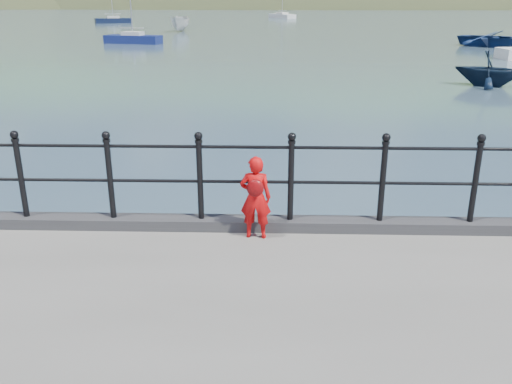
{
  "coord_description": "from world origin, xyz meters",
  "views": [
    {
      "loc": [
        0.35,
        -6.9,
        4.0
      ],
      "look_at": [
        0.14,
        -0.2,
        1.55
      ],
      "focal_mm": 38.0,
      "sensor_mm": 36.0,
      "label": 1
    }
  ],
  "objects_px": {
    "child": "(255,197)",
    "launch_white": "(180,23)",
    "railing": "(245,171)",
    "sailboat_left": "(113,21)",
    "launch_blue": "(498,39)",
    "sailboat_port": "(133,39)",
    "launch_navy": "(490,69)",
    "sailboat_deep": "(282,16)"
  },
  "relations": [
    {
      "from": "sailboat_deep",
      "to": "sailboat_left",
      "type": "distance_m",
      "value": 31.93
    },
    {
      "from": "child",
      "to": "launch_white",
      "type": "xyz_separation_m",
      "value": [
        -10.4,
        57.77,
        -0.65
      ]
    },
    {
      "from": "railing",
      "to": "sailboat_left",
      "type": "xyz_separation_m",
      "value": [
        -23.54,
        77.23,
        -1.48
      ]
    },
    {
      "from": "railing",
      "to": "sailboat_port",
      "type": "distance_m",
      "value": 43.19
    },
    {
      "from": "child",
      "to": "launch_white",
      "type": "relative_size",
      "value": 0.23
    },
    {
      "from": "railing",
      "to": "child",
      "type": "relative_size",
      "value": 16.46
    },
    {
      "from": "launch_blue",
      "to": "launch_navy",
      "type": "relative_size",
      "value": 2.02
    },
    {
      "from": "sailboat_left",
      "to": "child",
      "type": "bearing_deg",
      "value": -97.09
    },
    {
      "from": "launch_white",
      "to": "launch_navy",
      "type": "height_order",
      "value": "launch_white"
    },
    {
      "from": "railing",
      "to": "launch_blue",
      "type": "distance_m",
      "value": 43.46
    },
    {
      "from": "launch_white",
      "to": "sailboat_port",
      "type": "bearing_deg",
      "value": -91.9
    },
    {
      "from": "sailboat_left",
      "to": "railing",
      "type": "bearing_deg",
      "value": -97.13
    },
    {
      "from": "launch_blue",
      "to": "sailboat_port",
      "type": "relative_size",
      "value": 0.83
    },
    {
      "from": "launch_blue",
      "to": "railing",
      "type": "bearing_deg",
      "value": -168.19
    },
    {
      "from": "launch_navy",
      "to": "sailboat_deep",
      "type": "distance_m",
      "value": 78.05
    },
    {
      "from": "child",
      "to": "launch_white",
      "type": "distance_m",
      "value": 58.7
    },
    {
      "from": "launch_navy",
      "to": "sailboat_port",
      "type": "bearing_deg",
      "value": 71.13
    },
    {
      "from": "child",
      "to": "launch_navy",
      "type": "bearing_deg",
      "value": -113.8
    },
    {
      "from": "launch_blue",
      "to": "launch_white",
      "type": "distance_m",
      "value": 34.1
    },
    {
      "from": "launch_navy",
      "to": "sailboat_left",
      "type": "bearing_deg",
      "value": 56.96
    },
    {
      "from": "sailboat_deep",
      "to": "sailboat_left",
      "type": "xyz_separation_m",
      "value": [
        -25.49,
        -19.23,
        -0.0
      ]
    },
    {
      "from": "launch_navy",
      "to": "railing",
      "type": "bearing_deg",
      "value": 178.14
    },
    {
      "from": "sailboat_deep",
      "to": "sailboat_port",
      "type": "xyz_separation_m",
      "value": [
        -13.74,
        -54.93,
        -0.0
      ]
    },
    {
      "from": "child",
      "to": "launch_blue",
      "type": "height_order",
      "value": "child"
    },
    {
      "from": "child",
      "to": "launch_navy",
      "type": "xyz_separation_m",
      "value": [
        10.18,
        19.12,
        -0.76
      ]
    },
    {
      "from": "launch_blue",
      "to": "sailboat_port",
      "type": "height_order",
      "value": "sailboat_port"
    },
    {
      "from": "sailboat_deep",
      "to": "launch_blue",
      "type": "bearing_deg",
      "value": -15.82
    },
    {
      "from": "launch_navy",
      "to": "sailboat_deep",
      "type": "relative_size",
      "value": 0.32
    },
    {
      "from": "sailboat_deep",
      "to": "launch_white",
      "type": "bearing_deg",
      "value": -49.41
    },
    {
      "from": "railing",
      "to": "sailboat_left",
      "type": "relative_size",
      "value": 2.39
    },
    {
      "from": "launch_blue",
      "to": "sailboat_port",
      "type": "bearing_deg",
      "value": 122.88
    },
    {
      "from": "child",
      "to": "sailboat_left",
      "type": "xyz_separation_m",
      "value": [
        -23.68,
        77.49,
        -1.22
      ]
    },
    {
      "from": "child",
      "to": "sailboat_port",
      "type": "height_order",
      "value": "sailboat_port"
    },
    {
      "from": "launch_blue",
      "to": "sailboat_left",
      "type": "bearing_deg",
      "value": 85.09
    },
    {
      "from": "launch_white",
      "to": "sailboat_left",
      "type": "height_order",
      "value": "sailboat_left"
    },
    {
      "from": "railing",
      "to": "child",
      "type": "height_order",
      "value": "railing"
    },
    {
      "from": "launch_white",
      "to": "sailboat_port",
      "type": "height_order",
      "value": "sailboat_port"
    },
    {
      "from": "child",
      "to": "launch_blue",
      "type": "xyz_separation_m",
      "value": [
        18.42,
        39.54,
        -0.93
      ]
    },
    {
      "from": "launch_white",
      "to": "sailboat_left",
      "type": "relative_size",
      "value": 0.62
    },
    {
      "from": "railing",
      "to": "launch_white",
      "type": "relative_size",
      "value": 3.86
    },
    {
      "from": "sailboat_left",
      "to": "sailboat_deep",
      "type": "bearing_deg",
      "value": 12.95
    },
    {
      "from": "child",
      "to": "sailboat_port",
      "type": "bearing_deg",
      "value": -69.84
    }
  ]
}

